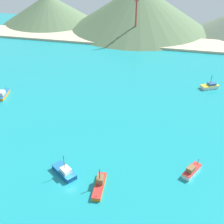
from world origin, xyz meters
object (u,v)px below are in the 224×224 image
fishing_boat_1 (3,94)px  fishing_boat_5 (100,185)px  radio_tower (136,17)px  fishing_boat_0 (210,86)px  fishing_boat_4 (192,171)px  fishing_boat_8 (64,171)px

fishing_boat_1 → fishing_boat_5: bearing=-37.3°
radio_tower → fishing_boat_0: bearing=-53.1°
fishing_boat_0 → fishing_boat_4: fishing_boat_0 is taller
fishing_boat_1 → radio_tower: 89.56m
fishing_boat_1 → fishing_boat_4: bearing=-21.0°
fishing_boat_5 → radio_tower: 119.08m
fishing_boat_4 → fishing_boat_8: fishing_boat_8 is taller
fishing_boat_8 → fishing_boat_0: bearing=58.2°
fishing_boat_1 → radio_tower: radio_tower is taller
fishing_boat_1 → fishing_boat_8: 52.85m
fishing_boat_4 → fishing_boat_5: fishing_boat_5 is taller
fishing_boat_0 → fishing_boat_5: fishing_boat_0 is taller
fishing_boat_1 → radio_tower: bearing=64.8°
fishing_boat_5 → radio_tower: (-11.69, 117.72, 13.64)m
fishing_boat_8 → fishing_boat_5: bearing=-12.9°
fishing_boat_0 → radio_tower: (-40.11, 53.37, 13.56)m
fishing_boat_0 → fishing_boat_4: 54.43m
fishing_boat_0 → fishing_boat_4: size_ratio=1.10×
fishing_boat_4 → fishing_boat_5: size_ratio=0.76×
fishing_boat_4 → fishing_boat_0: bearing=83.0°
fishing_boat_0 → radio_tower: size_ratio=0.27×
fishing_boat_4 → radio_tower: radio_tower is taller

